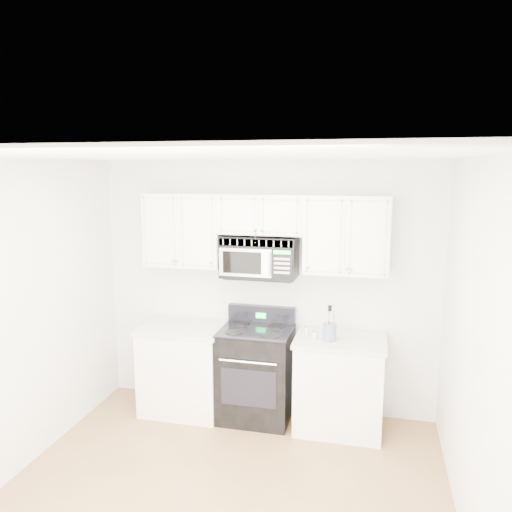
% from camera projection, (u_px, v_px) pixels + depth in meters
% --- Properties ---
extents(room, '(3.51, 3.51, 2.61)m').
position_uv_depth(room, '(213.00, 344.00, 3.51)').
color(room, brown).
rests_on(room, ground).
extents(base_cabinet_left, '(0.86, 0.65, 0.92)m').
position_uv_depth(base_cabinet_left, '(185.00, 371.00, 5.22)').
color(base_cabinet_left, white).
rests_on(base_cabinet_left, ground).
extents(base_cabinet_right, '(0.86, 0.65, 0.92)m').
position_uv_depth(base_cabinet_right, '(339.00, 386.00, 4.85)').
color(base_cabinet_right, white).
rests_on(base_cabinet_right, ground).
extents(range, '(0.71, 0.65, 1.11)m').
position_uv_depth(range, '(256.00, 372.00, 5.05)').
color(range, black).
rests_on(range, ground).
extents(upper_cabinets, '(2.44, 0.37, 0.75)m').
position_uv_depth(upper_cabinets, '(263.00, 228.00, 4.91)').
color(upper_cabinets, white).
rests_on(upper_cabinets, ground).
extents(microwave, '(0.74, 0.42, 0.41)m').
position_uv_depth(microwave, '(260.00, 256.00, 4.94)').
color(microwave, black).
rests_on(microwave, ground).
extents(utensil_crock, '(0.13, 0.13, 0.34)m').
position_uv_depth(utensil_crock, '(329.00, 332.00, 4.67)').
color(utensil_crock, slate).
rests_on(utensil_crock, base_cabinet_right).
extents(shaker_salt, '(0.04, 0.04, 0.10)m').
position_uv_depth(shaker_salt, '(307.00, 330.00, 4.82)').
color(shaker_salt, silver).
rests_on(shaker_salt, base_cabinet_right).
extents(shaker_pepper, '(0.04, 0.04, 0.09)m').
position_uv_depth(shaker_pepper, '(314.00, 335.00, 4.70)').
color(shaker_pepper, silver).
rests_on(shaker_pepper, base_cabinet_right).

